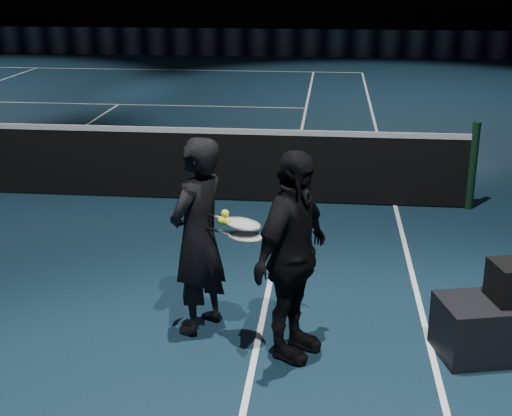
{
  "coord_description": "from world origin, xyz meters",
  "views": [
    {
      "loc": [
        4.63,
        -8.7,
        2.89
      ],
      "look_at": [
        4.09,
        -3.58,
        1.14
      ],
      "focal_mm": 50.0,
      "sensor_mm": 36.0,
      "label": 1
    }
  ],
  "objects_px": {
    "player_a": "(198,237)",
    "tennis_balls": "(225,219)",
    "player_b": "(292,257)",
    "racket_upper": "(243,224)",
    "racket_lower": "(246,236)"
  },
  "relations": [
    {
      "from": "player_a",
      "to": "tennis_balls",
      "type": "bearing_deg",
      "value": 94.1
    },
    {
      "from": "player_b",
      "to": "racket_upper",
      "type": "xyz_separation_m",
      "value": [
        -0.4,
        0.22,
        0.17
      ]
    },
    {
      "from": "racket_upper",
      "to": "tennis_balls",
      "type": "xyz_separation_m",
      "value": [
        -0.15,
        0.03,
        0.03
      ]
    },
    {
      "from": "racket_lower",
      "to": "racket_upper",
      "type": "height_order",
      "value": "racket_upper"
    },
    {
      "from": "player_b",
      "to": "racket_lower",
      "type": "height_order",
      "value": "player_b"
    },
    {
      "from": "player_b",
      "to": "tennis_balls",
      "type": "relative_size",
      "value": 13.67
    },
    {
      "from": "racket_lower",
      "to": "player_a",
      "type": "bearing_deg",
      "value": 180.0
    },
    {
      "from": "racket_upper",
      "to": "tennis_balls",
      "type": "distance_m",
      "value": 0.15
    },
    {
      "from": "player_b",
      "to": "racket_upper",
      "type": "distance_m",
      "value": 0.48
    },
    {
      "from": "player_a",
      "to": "racket_upper",
      "type": "xyz_separation_m",
      "value": [
        0.38,
        -0.12,
        0.17
      ]
    },
    {
      "from": "racket_upper",
      "to": "tennis_balls",
      "type": "bearing_deg",
      "value": -170.43
    },
    {
      "from": "racket_lower",
      "to": "player_b",
      "type": "bearing_deg",
      "value": 0.0
    },
    {
      "from": "racket_upper",
      "to": "racket_lower",
      "type": "bearing_deg",
      "value": -42.66
    },
    {
      "from": "player_a",
      "to": "racket_lower",
      "type": "relative_size",
      "value": 2.41
    },
    {
      "from": "player_a",
      "to": "racket_lower",
      "type": "height_order",
      "value": "player_a"
    }
  ]
}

